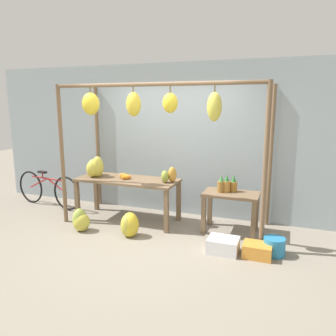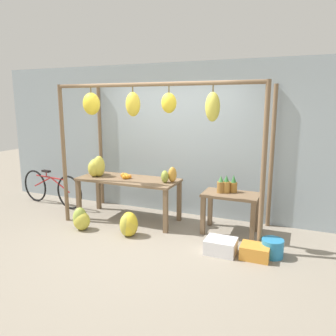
% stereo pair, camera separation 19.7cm
% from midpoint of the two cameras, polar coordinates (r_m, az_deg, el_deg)
% --- Properties ---
extents(ground_plane, '(20.00, 20.00, 0.00)m').
position_cam_midpoint_polar(ground_plane, '(5.16, -5.11, -12.62)').
color(ground_plane, gray).
extents(shop_wall_back, '(8.00, 0.08, 2.80)m').
position_cam_midpoint_polar(shop_wall_back, '(6.13, 0.74, 4.87)').
color(shop_wall_back, '#99A8B2').
rests_on(shop_wall_back, ground_plane).
extents(stall_awning, '(3.44, 1.28, 2.38)m').
position_cam_midpoint_polar(stall_awning, '(5.21, -4.12, 7.90)').
color(stall_awning, brown).
rests_on(stall_awning, ground_plane).
extents(display_table_main, '(1.81, 0.72, 0.76)m').
position_cam_midpoint_polar(display_table_main, '(5.87, -8.03, -2.86)').
color(display_table_main, brown).
rests_on(display_table_main, ground_plane).
extents(display_table_side, '(0.88, 0.53, 0.66)m').
position_cam_midpoint_polar(display_table_side, '(5.40, 9.85, -5.84)').
color(display_table_side, brown).
rests_on(display_table_side, ground_plane).
extents(banana_pile_on_table, '(0.40, 0.43, 0.38)m').
position_cam_midpoint_polar(banana_pile_on_table, '(6.11, -13.53, 0.08)').
color(banana_pile_on_table, gold).
rests_on(banana_pile_on_table, display_table_main).
extents(orange_pile, '(0.22, 0.18, 0.09)m').
position_cam_midpoint_polar(orange_pile, '(5.85, -8.39, -1.47)').
color(orange_pile, orange).
rests_on(orange_pile, display_table_main).
extents(pineapple_cluster, '(0.30, 0.22, 0.29)m').
position_cam_midpoint_polar(pineapple_cluster, '(5.37, 9.20, -2.88)').
color(pineapple_cluster, olive).
rests_on(pineapple_cluster, display_table_side).
extents(banana_pile_ground_left, '(0.36, 0.34, 0.38)m').
position_cam_midpoint_polar(banana_pile_ground_left, '(5.68, -15.96, -8.85)').
color(banana_pile_ground_left, gold).
rests_on(banana_pile_ground_left, ground_plane).
extents(banana_pile_ground_right, '(0.35, 0.34, 0.39)m').
position_cam_midpoint_polar(banana_pile_ground_right, '(5.29, -7.79, -9.90)').
color(banana_pile_ground_right, gold).
rests_on(banana_pile_ground_right, ground_plane).
extents(fruit_crate_white, '(0.43, 0.34, 0.21)m').
position_cam_midpoint_polar(fruit_crate_white, '(4.81, 8.40, -13.17)').
color(fruit_crate_white, silver).
rests_on(fruit_crate_white, ground_plane).
extents(blue_bucket, '(0.30, 0.30, 0.25)m').
position_cam_midpoint_polar(blue_bucket, '(4.88, 16.89, -12.93)').
color(blue_bucket, teal).
rests_on(blue_bucket, ground_plane).
extents(parked_bicycle, '(1.71, 0.29, 0.72)m').
position_cam_midpoint_polar(parked_bicycle, '(7.13, -20.92, -3.49)').
color(parked_bicycle, black).
rests_on(parked_bicycle, ground_plane).
extents(papaya_pile, '(0.29, 0.28, 0.26)m').
position_cam_midpoint_polar(papaya_pile, '(5.51, -0.83, -1.31)').
color(papaya_pile, gold).
rests_on(papaya_pile, display_table_main).
extents(fruit_crate_purple, '(0.38, 0.31, 0.19)m').
position_cam_midpoint_polar(fruit_crate_purple, '(4.78, 14.13, -13.74)').
color(fruit_crate_purple, orange).
rests_on(fruit_crate_purple, ground_plane).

